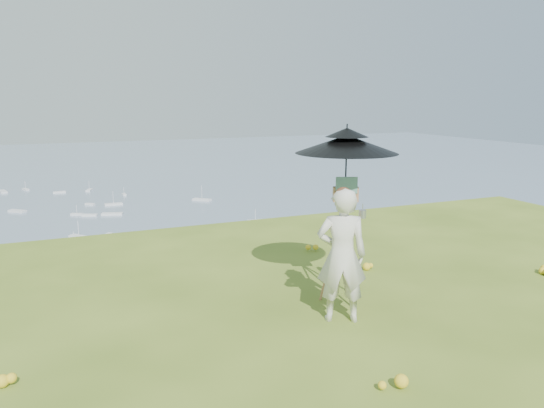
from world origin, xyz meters
name	(u,v)px	position (x,y,z in m)	size (l,w,h in m)	color
ground	(518,362)	(0.00, 0.00, 0.00)	(14.00, 14.00, 0.00)	#546E1F
shoreline_tier	(94,357)	(0.00, 75.00, -36.00)	(170.00, 28.00, 8.00)	#6B6556
bay_water	(60,184)	(0.00, 240.00, -34.00)	(700.00, 700.00, 0.00)	slate
slope_trees	(123,336)	(0.00, 35.00, -15.00)	(110.00, 50.00, 6.00)	#185018
harbor_town	(91,317)	(0.00, 75.00, -29.50)	(110.00, 22.00, 5.00)	silver
moored_boats	(21,226)	(-12.50, 161.00, -33.65)	(140.00, 140.00, 0.70)	silver
wildflowers	(499,346)	(0.00, 0.25, 0.06)	(10.00, 10.50, 0.12)	yellow
painter	(342,255)	(-1.13, 1.62, 0.81)	(0.59, 0.39, 1.62)	silver
field_easel	(344,240)	(-0.79, 2.13, 0.83)	(0.63, 0.63, 1.66)	#A76D46
sun_umbrella	(346,162)	(-0.78, 2.16, 1.84)	(1.29, 1.29, 0.95)	black
painter_cap	(343,192)	(-1.13, 1.62, 1.58)	(0.20, 0.24, 0.10)	#C8706D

